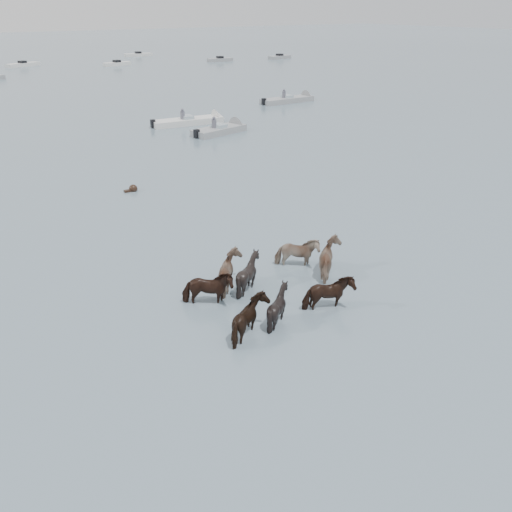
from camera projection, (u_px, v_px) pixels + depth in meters
ground at (231, 333)px, 15.64m from camera, size 400.00×400.00×0.00m
pony_herd at (272, 283)px, 17.45m from camera, size 6.53×4.60×1.50m
swimming_pony at (132, 189)px, 27.48m from camera, size 0.72×0.44×0.44m
motorboat_c at (197, 121)px, 42.95m from camera, size 6.46×2.28×1.92m
motorboat_d at (226, 129)px, 40.09m from camera, size 5.10×2.60×1.92m
motorboat_e at (293, 99)px, 52.60m from camera, size 6.27×1.65×1.92m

